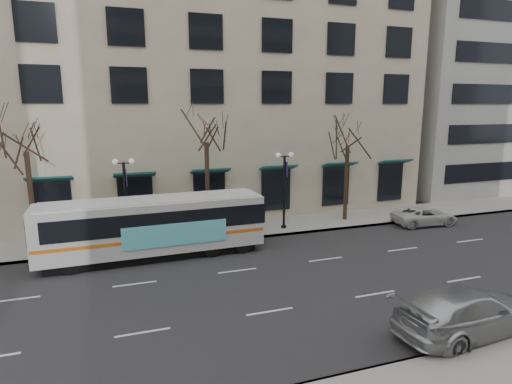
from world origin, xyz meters
name	(u,v)px	position (x,y,z in m)	size (l,w,h in m)	color
ground	(252,289)	(0.00, 0.00, 0.00)	(160.00, 160.00, 0.00)	black
sidewalk_far	(279,226)	(5.00, 9.00, 0.07)	(80.00, 4.00, 0.15)	gray
building_hotel	(150,59)	(-2.00, 21.00, 12.00)	(40.00, 20.00, 24.00)	tan
building_office	(473,16)	(32.00, 21.00, 17.50)	(25.00, 20.00, 35.00)	#999993
tree_far_left	(24,134)	(-10.00, 8.80, 6.70)	(3.60, 3.60, 8.34)	black
tree_far_mid	(206,127)	(0.00, 8.80, 6.91)	(3.60, 3.60, 8.55)	black
tree_far_right	(348,131)	(10.00, 8.80, 6.42)	(3.60, 3.60, 8.06)	black
lamp_post_left	(126,197)	(-4.99, 8.20, 2.94)	(1.22, 0.45, 5.21)	black
lamp_post_right	(284,187)	(5.01, 8.20, 2.94)	(1.22, 0.45, 5.21)	black
city_bus	(155,225)	(-3.64, 5.80, 1.78)	(12.09, 2.90, 3.26)	silver
silver_car	(468,311)	(6.25, -6.20, 0.86)	(2.40, 5.92, 1.72)	#AEB2B6
white_pickup	(424,216)	(14.79, 6.20, 0.62)	(2.07, 4.50, 1.25)	silver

